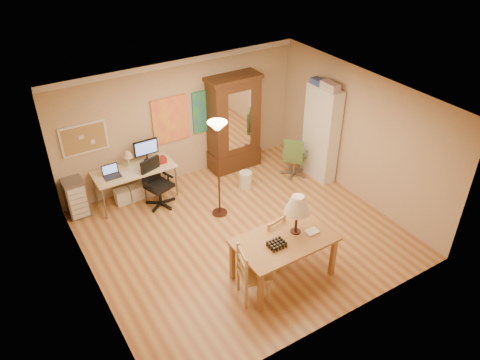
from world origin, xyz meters
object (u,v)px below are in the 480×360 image
office_chair_green (294,165)px  armoire (234,129)px  dining_table (289,229)px  computer_desk (136,180)px  bookshelf (321,134)px  office_chair_black (159,193)px

office_chair_green → armoire: armoire is taller
dining_table → computer_desk: 3.72m
office_chair_green → bookshelf: 0.96m
computer_desk → bookshelf: bearing=-18.5°
armoire → bookshelf: (1.39, -1.35, 0.10)m
office_chair_green → bookshelf: bookshelf is taller
armoire → bookshelf: armoire is taller
office_chair_black → bookshelf: bookshelf is taller
office_chair_green → bookshelf: (0.45, -0.29, 0.80)m
dining_table → armoire: (1.07, 3.52, -0.00)m
office_chair_black → office_chair_green: (3.05, -0.54, -0.01)m
computer_desk → office_chair_green: 3.49m
computer_desk → bookshelf: 4.05m
computer_desk → bookshelf: (3.79, -1.27, 0.60)m
computer_desk → office_chair_black: size_ratio=1.61×
computer_desk → office_chair_green: computer_desk is taller
office_chair_black → armoire: 2.28m
office_chair_green → bookshelf: bearing=-33.2°
office_chair_green → armoire: bearing=131.8°
bookshelf → armoire: bearing=135.9°
armoire → dining_table: bearing=-106.9°
office_chair_black → office_chair_green: office_chair_black is taller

